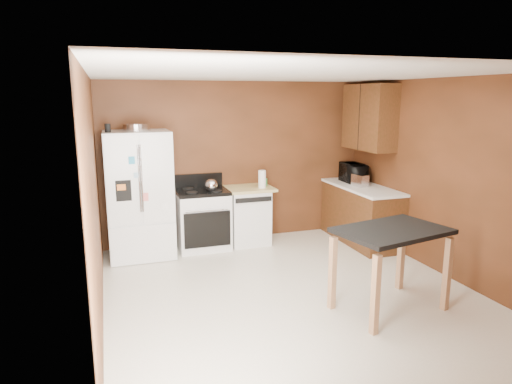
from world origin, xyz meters
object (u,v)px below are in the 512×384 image
paper_towel (262,179)px  pen_cup (108,128)px  refrigerator (139,195)px  island (392,242)px  roasting_pan (137,127)px  kettle (211,185)px  microwave (353,174)px  toaster (360,180)px  gas_range (203,218)px  green_canister (264,182)px  dishwasher (248,215)px

paper_towel → pen_cup: bearing=-177.0°
pen_cup → paper_towel: pen_cup is taller
refrigerator → island: bearing=-47.2°
paper_towel → island: 2.64m
roasting_pan → paper_towel: 1.99m
island → paper_towel: bearing=102.4°
kettle → microwave: bearing=-0.3°
roasting_pan → toaster: size_ratio=1.58×
kettle → gas_range: 0.56m
toaster → island: toaster is taller
paper_towel → refrigerator: refrigerator is taller
green_canister → gas_range: size_ratio=0.10×
kettle → refrigerator: bearing=175.0°
paper_towel → gas_range: size_ratio=0.25×
microwave → island: bearing=160.4°
kettle → dishwasher: 0.83m
toaster → island: 2.37m
green_canister → island: (0.47, -2.73, -0.19)m
roasting_pan → green_canister: roasting_pan is taller
green_canister → refrigerator: bearing=-175.7°
paper_towel → microwave: 1.54m
island → green_canister: bearing=99.8°
toaster → refrigerator: 3.33m
paper_towel → microwave: size_ratio=0.54×
roasting_pan → microwave: 3.45m
toaster → refrigerator: size_ratio=0.14×
green_canister → gas_range: gas_range is taller
kettle → dishwasher: kettle is taller
paper_towel → toaster: size_ratio=1.09×
microwave → gas_range: 2.53m
toaster → refrigerator: bearing=163.5°
green_canister → toaster: 1.49m
pen_cup → microwave: (3.74, 0.04, -0.82)m
kettle → microwave: (2.35, -0.01, 0.05)m
paper_towel → toaster: paper_towel is taller
pen_cup → toaster: 3.79m
roasting_pan → gas_range: size_ratio=0.36×
roasting_pan → pen_cup: pen_cup is taller
paper_towel → microwave: (1.54, -0.08, 0.01)m
pen_cup → refrigerator: bearing=20.7°
pen_cup → gas_range: (1.28, 0.20, -1.40)m
refrigerator → green_canister: bearing=4.3°
gas_range → toaster: bearing=-11.2°
island → gas_range: bearing=119.3°
green_canister → dishwasher: 0.58m
pen_cup → kettle: bearing=2.1°
paper_towel → gas_range: (-0.92, 0.08, -0.56)m
pen_cup → gas_range: 1.90m
toaster → dishwasher: toaster is taller
island → toaster: bearing=67.3°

